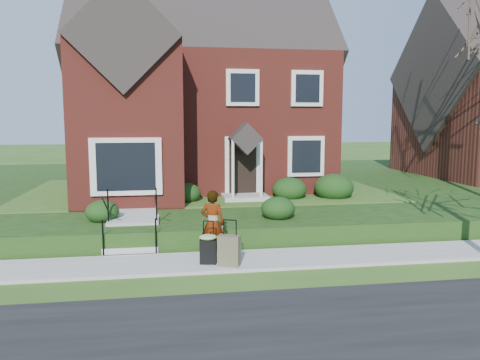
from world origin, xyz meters
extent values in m
plane|color=#2D5119|center=(0.00, 0.00, 0.00)|extent=(120.00, 120.00, 0.00)
cube|color=#9E9B93|center=(0.00, 0.00, 0.04)|extent=(60.00, 1.60, 0.08)
cube|color=black|center=(4.00, 10.90, 0.30)|extent=(44.00, 20.00, 0.60)
cube|color=#9E9B93|center=(-2.50, 5.00, 0.63)|extent=(1.20, 6.00, 0.06)
cube|color=maroon|center=(0.00, 10.00, 3.30)|extent=(10.00, 8.00, 5.40)
cube|color=maroon|center=(-2.80, 5.20, 3.30)|extent=(3.60, 2.40, 5.40)
cube|color=silver|center=(-2.80, 4.05, 2.00)|extent=(2.20, 0.30, 1.80)
cube|color=black|center=(1.20, 5.94, 1.65)|extent=(1.00, 0.12, 2.10)
cube|color=black|center=(3.60, 5.95, 2.10)|extent=(1.40, 0.10, 1.50)
cube|color=maroon|center=(3.00, 10.00, 8.20)|extent=(0.90, 0.90, 3.00)
cube|color=#9E9B93|center=(-2.50, 1.00, 0.15)|extent=(1.40, 0.30, 0.15)
cube|color=#9E9B93|center=(-2.50, 1.30, 0.30)|extent=(1.40, 0.30, 0.15)
cube|color=#9E9B93|center=(-2.50, 1.60, 0.45)|extent=(1.40, 0.30, 0.15)
cube|color=#9E9B93|center=(-2.50, 1.90, 0.60)|extent=(1.40, 0.30, 0.15)
cube|color=#9E9B93|center=(-2.50, 2.45, 0.60)|extent=(1.40, 0.80, 0.15)
cylinder|color=black|center=(-3.15, 0.85, 0.53)|extent=(0.04, 0.04, 0.90)
cylinder|color=black|center=(-3.15, 2.05, 1.13)|extent=(0.04, 0.04, 0.90)
cylinder|color=black|center=(-1.85, 0.85, 0.53)|extent=(0.04, 0.04, 0.90)
cylinder|color=black|center=(-1.85, 2.05, 1.13)|extent=(0.04, 0.04, 0.90)
ellipsoid|color=black|center=(-4.11, 5.45, 1.14)|extent=(1.55, 1.55, 1.08)
ellipsoid|color=black|center=(-0.93, 5.35, 0.98)|extent=(1.07, 1.07, 0.75)
ellipsoid|color=black|center=(2.85, 5.45, 1.04)|extent=(1.24, 1.24, 0.87)
ellipsoid|color=black|center=(4.49, 5.31, 1.10)|extent=(1.43, 1.43, 1.00)
ellipsoid|color=black|center=(-3.38, 2.56, 0.93)|extent=(0.94, 0.94, 0.66)
ellipsoid|color=black|center=(1.64, 2.18, 0.95)|extent=(1.00, 1.00, 0.70)
imported|color=#999999|center=(-0.45, 0.34, 0.91)|extent=(0.72, 0.62, 1.66)
cube|color=black|center=(-0.62, -0.24, 0.37)|extent=(0.42, 0.28, 0.58)
cylinder|color=black|center=(-0.62, -0.24, 1.09)|extent=(0.23, 0.07, 0.03)
cylinder|color=black|center=(-0.73, -0.24, 0.87)|extent=(0.02, 0.02, 0.43)
cylinder|color=black|center=(-0.50, -0.24, 0.87)|extent=(0.02, 0.02, 0.43)
cylinder|color=black|center=(-0.75, -0.24, 0.11)|extent=(0.05, 0.07, 0.06)
cylinder|color=black|center=(-0.48, -0.24, 0.11)|extent=(0.05, 0.07, 0.06)
ellipsoid|color=#80A860|center=(-0.62, -0.24, 0.72)|extent=(0.48, 0.42, 0.13)
cube|color=brown|center=(-0.15, -0.48, 0.44)|extent=(0.57, 0.45, 0.72)
cylinder|color=black|center=(-0.15, -0.48, 1.14)|extent=(0.29, 0.14, 0.03)
cylinder|color=black|center=(-0.30, -0.48, 0.97)|extent=(0.02, 0.02, 0.35)
cylinder|color=black|center=(0.00, -0.48, 0.97)|extent=(0.02, 0.02, 0.35)
cylinder|color=black|center=(-0.33, -0.48, 0.11)|extent=(0.06, 0.07, 0.06)
cylinder|color=black|center=(0.02, -0.48, 0.11)|extent=(0.06, 0.07, 0.06)
camera|label=1|loc=(-1.52, -10.91, 3.43)|focal=35.00mm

